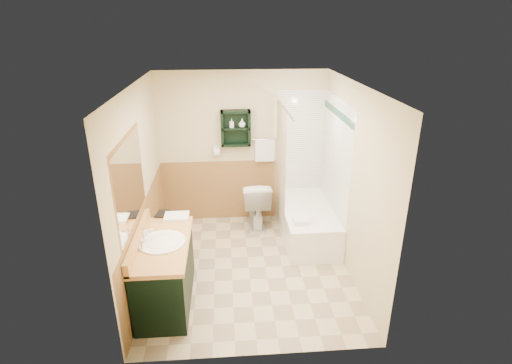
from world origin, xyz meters
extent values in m
plane|color=beige|center=(0.00, 0.00, 0.00)|extent=(3.00, 3.00, 0.00)
cube|color=beige|center=(0.00, 1.52, 1.20)|extent=(2.60, 0.04, 2.40)
cube|color=beige|center=(-1.32, 0.00, 1.20)|extent=(0.04, 3.00, 2.40)
cube|color=beige|center=(1.32, 0.00, 1.20)|extent=(0.04, 3.00, 2.40)
cube|color=white|center=(0.00, 0.00, 2.42)|extent=(2.60, 3.00, 0.04)
cube|color=black|center=(-0.10, 1.41, 1.55)|extent=(0.45, 0.15, 0.55)
cylinder|color=silver|center=(0.53, 0.75, 2.00)|extent=(0.03, 1.60, 0.03)
cube|color=black|center=(-0.99, -0.59, 0.39)|extent=(0.59, 1.24, 0.79)
cube|color=white|center=(0.93, 0.74, 0.25)|extent=(0.74, 1.50, 0.49)
imported|color=white|center=(0.19, 1.20, 0.38)|extent=(0.45, 0.79, 0.76)
cube|color=white|center=(-0.90, 0.00, 0.81)|extent=(0.30, 0.23, 0.04)
imported|color=black|center=(-1.16, 0.12, 0.89)|extent=(0.16, 0.05, 0.22)
cube|color=white|center=(0.74, 0.28, 0.53)|extent=(0.22, 0.18, 0.07)
imported|color=white|center=(-0.16, 1.40, 1.60)|extent=(0.08, 0.14, 0.06)
imported|color=white|center=(0.00, 1.40, 1.62)|extent=(0.14, 0.16, 0.10)
camera|label=1|loc=(-0.26, -4.49, 3.09)|focal=28.00mm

